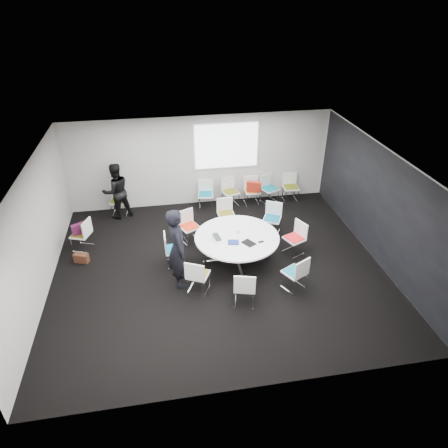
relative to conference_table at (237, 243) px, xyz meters
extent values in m
cube|color=black|center=(-0.49, -0.21, -0.54)|extent=(8.00, 7.00, 0.04)
cube|color=white|center=(-0.49, -0.21, 2.30)|extent=(8.00, 7.00, 0.04)
cube|color=#B2ADA8|center=(-0.49, 3.31, 0.88)|extent=(8.00, 0.04, 2.80)
cube|color=#B2ADA8|center=(-0.49, -3.73, 0.88)|extent=(8.00, 0.04, 2.80)
cube|color=#B2ADA8|center=(-4.51, -0.21, 0.88)|extent=(0.04, 7.00, 2.80)
cube|color=#B2ADA8|center=(3.53, -0.21, 0.88)|extent=(0.04, 7.00, 2.80)
cube|color=black|center=(3.50, -0.21, 0.88)|extent=(0.01, 6.94, 2.74)
cube|color=silver|center=(0.00, 0.00, -0.48)|extent=(0.90, 0.90, 0.08)
cylinder|color=silver|center=(0.00, 0.00, -0.16)|extent=(0.10, 0.10, 0.65)
cylinder|color=white|center=(0.00, 0.00, 0.19)|extent=(2.08, 2.08, 0.04)
cube|color=white|center=(0.31, 3.25, 1.33)|extent=(1.90, 0.03, 1.35)
cube|color=silver|center=(1.52, 0.07, -0.31)|extent=(0.55, 0.55, 0.42)
cube|color=white|center=(1.52, 0.07, -0.08)|extent=(0.59, 0.60, 0.04)
cube|color=red|center=(1.52, 0.07, -0.05)|extent=(0.51, 0.52, 0.03)
cube|color=white|center=(1.71, 0.16, 0.15)|extent=(0.22, 0.44, 0.42)
cube|color=silver|center=(1.22, 1.13, -0.31)|extent=(0.56, 0.56, 0.42)
cube|color=white|center=(1.22, 1.13, -0.08)|extent=(0.61, 0.60, 0.04)
cube|color=#0A5B7E|center=(1.22, 1.13, -0.05)|extent=(0.53, 0.52, 0.03)
cube|color=white|center=(1.32, 1.32, 0.15)|extent=(0.43, 0.24, 0.42)
cube|color=silver|center=(0.01, 1.57, -0.31)|extent=(0.44, 0.44, 0.42)
cube|color=white|center=(0.01, 1.57, -0.08)|extent=(0.48, 0.46, 0.04)
cube|color=brown|center=(0.01, 1.57, -0.05)|extent=(0.42, 0.40, 0.03)
cube|color=white|center=(0.00, 1.78, 0.15)|extent=(0.46, 0.06, 0.42)
cube|color=silver|center=(-1.07, 1.09, -0.31)|extent=(0.56, 0.56, 0.42)
cube|color=white|center=(-1.07, 1.09, -0.08)|extent=(0.60, 0.59, 0.04)
cube|color=red|center=(-1.07, 1.09, -0.05)|extent=(0.52, 0.51, 0.03)
cube|color=white|center=(-1.16, 1.29, 0.15)|extent=(0.43, 0.22, 0.42)
cube|color=silver|center=(-1.54, 0.11, -0.31)|extent=(0.43, 0.43, 0.42)
cube|color=white|center=(-1.54, 0.11, -0.08)|extent=(0.45, 0.47, 0.04)
cube|color=#0C6B88|center=(-1.54, 0.11, -0.05)|extent=(0.39, 0.41, 0.03)
cube|color=white|center=(-1.75, 0.11, 0.15)|extent=(0.04, 0.46, 0.42)
cube|color=silver|center=(-1.08, -0.96, -0.31)|extent=(0.56, 0.56, 0.42)
cube|color=white|center=(-1.08, -0.96, -0.08)|extent=(0.61, 0.60, 0.04)
cube|color=olive|center=(-1.08, -0.96, -0.05)|extent=(0.53, 0.52, 0.03)
cube|color=white|center=(-1.17, -1.15, 0.15)|extent=(0.43, 0.23, 0.42)
cube|color=silver|center=(-0.13, -1.54, -0.31)|extent=(0.51, 0.51, 0.42)
cube|color=white|center=(-0.13, -1.54, -0.08)|extent=(0.56, 0.54, 0.04)
cube|color=red|center=(-0.13, -1.54, -0.05)|extent=(0.48, 0.47, 0.03)
cube|color=white|center=(-0.18, -1.74, 0.15)|extent=(0.45, 0.15, 0.42)
cube|color=silver|center=(1.09, -1.25, -0.31)|extent=(0.57, 0.57, 0.42)
cube|color=white|center=(1.09, -1.25, -0.08)|extent=(0.61, 0.61, 0.04)
cube|color=#0B6E85|center=(1.09, -1.25, -0.05)|extent=(0.53, 0.52, 0.03)
cube|color=white|center=(1.19, -1.43, 0.15)|extent=(0.42, 0.25, 0.42)
cube|color=silver|center=(-0.40, 2.90, -0.31)|extent=(0.47, 0.47, 0.42)
cube|color=white|center=(-0.40, 2.90, -0.08)|extent=(0.52, 0.50, 0.04)
cube|color=#0B6C84|center=(-0.40, 2.90, -0.05)|extent=(0.45, 0.43, 0.03)
cube|color=white|center=(-0.37, 3.11, 0.15)|extent=(0.46, 0.10, 0.42)
cube|color=silver|center=(0.39, 2.94, -0.31)|extent=(0.51, 0.51, 0.42)
cube|color=white|center=(0.39, 2.94, -0.08)|extent=(0.56, 0.54, 0.04)
cube|color=#6B6317|center=(0.39, 2.94, -0.05)|extent=(0.48, 0.47, 0.03)
cube|color=white|center=(0.34, 3.15, 0.15)|extent=(0.45, 0.15, 0.42)
cube|color=silver|center=(1.07, 2.91, -0.31)|extent=(0.43, 0.43, 0.42)
cube|color=white|center=(1.07, 2.91, -0.08)|extent=(0.47, 0.45, 0.04)
cube|color=orange|center=(1.07, 2.91, -0.05)|extent=(0.41, 0.39, 0.03)
cube|color=white|center=(1.07, 3.12, 0.15)|extent=(0.46, 0.04, 0.42)
cube|color=silver|center=(1.66, 2.94, -0.31)|extent=(0.56, 0.56, 0.42)
cube|color=white|center=(1.66, 2.94, -0.08)|extent=(0.60, 0.59, 0.04)
cube|color=#0A8189|center=(1.66, 2.94, -0.05)|extent=(0.52, 0.51, 0.03)
cube|color=white|center=(1.57, 3.13, 0.15)|extent=(0.43, 0.23, 0.42)
cube|color=silver|center=(2.35, 2.94, -0.31)|extent=(0.44, 0.44, 0.42)
cube|color=white|center=(2.35, 2.94, -0.08)|extent=(0.48, 0.46, 0.04)
cube|color=#616914|center=(2.35, 2.94, -0.05)|extent=(0.41, 0.40, 0.03)
cube|color=white|center=(2.36, 3.15, 0.15)|extent=(0.46, 0.05, 0.42)
cube|color=silver|center=(-3.90, 1.22, -0.31)|extent=(0.54, 0.54, 0.42)
cube|color=white|center=(-3.90, 1.22, -0.08)|extent=(0.57, 0.58, 0.04)
cube|color=olive|center=(-3.90, 1.22, -0.05)|extent=(0.49, 0.51, 0.03)
cube|color=white|center=(-3.70, 1.15, 0.15)|extent=(0.19, 0.44, 0.42)
cube|color=silver|center=(-3.04, 2.94, -0.31)|extent=(0.46, 0.46, 0.42)
cube|color=white|center=(-3.04, 2.94, -0.08)|extent=(0.50, 0.48, 0.04)
cube|color=olive|center=(-3.04, 2.94, -0.05)|extent=(0.44, 0.42, 0.03)
cube|color=white|center=(-3.02, 3.15, 0.15)|extent=(0.46, 0.08, 0.42)
imported|color=black|center=(-1.48, -0.61, 0.45)|extent=(0.52, 0.75, 1.95)
imported|color=black|center=(-3.04, 2.79, 0.33)|extent=(1.01, 0.91, 1.70)
imported|color=#333338|center=(-0.44, 0.05, 0.22)|extent=(0.29, 0.39, 0.03)
cube|color=silver|center=(-0.63, -0.01, 0.34)|extent=(0.03, 0.30, 0.22)
cube|color=black|center=(0.22, -0.35, 0.22)|extent=(0.35, 0.37, 0.02)
cube|color=navy|center=(-0.14, -0.26, 0.22)|extent=(0.29, 0.24, 0.03)
cube|color=white|center=(0.50, 0.33, 0.21)|extent=(0.36, 0.32, 0.00)
cube|color=white|center=(0.67, -0.08, 0.21)|extent=(0.35, 0.29, 0.00)
cylinder|color=white|center=(0.05, 0.15, 0.25)|extent=(0.08, 0.08, 0.09)
cube|color=black|center=(0.52, -0.34, 0.21)|extent=(0.15, 0.10, 0.01)
cube|color=#521638|center=(-3.90, 1.22, 0.10)|extent=(0.42, 0.31, 0.28)
cube|color=#442316|center=(-3.87, 0.60, -0.40)|extent=(0.39, 0.28, 0.24)
cube|color=#B12515|center=(1.07, 2.70, 0.18)|extent=(0.47, 0.32, 0.36)
camera|label=1|loc=(-1.70, -8.03, 5.56)|focal=32.00mm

